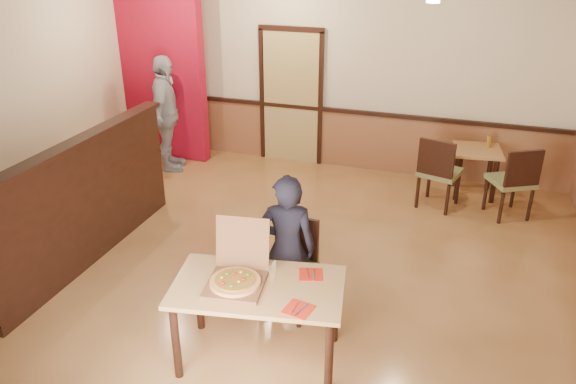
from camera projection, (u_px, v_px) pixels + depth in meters
name	position (u px, v px, depth m)	size (l,w,h in m)	color
floor	(262.00, 278.00, 6.14)	(7.00, 7.00, 0.00)	#BC7E49
ceiling	(256.00, 12.00, 4.96)	(7.00, 7.00, 0.00)	black
wall_back	(342.00, 79.00, 8.56)	(7.00, 7.00, 0.00)	beige
wainscot_back	(339.00, 139.00, 8.94)	(7.00, 0.04, 0.90)	brown
chair_rail_back	(340.00, 111.00, 8.72)	(7.00, 0.06, 0.06)	black
back_door	(291.00, 98.00, 8.90)	(0.90, 0.06, 2.10)	tan
booth_partition	(86.00, 200.00, 6.23)	(0.20, 3.10, 1.44)	black
red_accent_panel	(158.00, 73.00, 8.96)	(1.60, 0.20, 2.78)	maroon
spot_c	(433.00, 2.00, 5.86)	(0.14, 0.14, 0.02)	beige
main_table	(258.00, 296.00, 4.72)	(1.55, 1.05, 0.77)	#B9834E
diner_chair	(291.00, 262.00, 5.46)	(0.51, 0.51, 0.95)	olive
side_chair_left	(438.00, 170.00, 7.48)	(0.62, 0.62, 1.01)	olive
side_chair_right	(514.00, 180.00, 7.22)	(0.67, 0.67, 1.00)	olive
side_table	(476.00, 160.00, 7.90)	(0.72, 0.72, 0.69)	#B9834E
diner	(287.00, 249.00, 5.23)	(0.55, 0.36, 1.50)	black
passerby	(166.00, 114.00, 8.62)	(1.05, 0.44, 1.80)	#9E9DA5
pizza_box	(237.00, 277.00, 4.68)	(0.54, 0.61, 0.49)	brown
pizza	(235.00, 282.00, 4.64)	(0.42, 0.42, 0.03)	#FAA35B
napkin_near	(298.00, 309.00, 4.37)	(0.24, 0.24, 0.01)	red
napkin_far	(311.00, 274.00, 4.82)	(0.25, 0.25, 0.01)	red
condiment	(489.00, 141.00, 7.88)	(0.07, 0.07, 0.17)	#895D18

